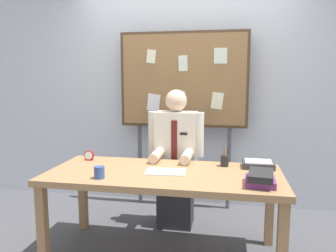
% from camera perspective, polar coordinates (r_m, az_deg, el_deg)
% --- Properties ---
extents(back_wall, '(6.40, 0.08, 2.70)m').
position_cam_1_polar(back_wall, '(3.87, 3.08, 6.34)').
color(back_wall, silver).
rests_on(back_wall, ground_plane).
extents(desk, '(1.89, 0.83, 0.72)m').
position_cam_1_polar(desk, '(2.70, -0.73, -9.54)').
color(desk, '#9E754C').
rests_on(desk, ground_plane).
extents(person, '(0.55, 0.56, 1.37)m').
position_cam_1_polar(person, '(3.28, 1.36, -6.56)').
color(person, '#2D2D33').
rests_on(person, ground_plane).
extents(bulletin_board, '(1.42, 0.09, 1.99)m').
position_cam_1_polar(bulletin_board, '(3.67, 2.67, 7.62)').
color(bulletin_board, '#4C3823').
rests_on(bulletin_board, ground_plane).
extents(book_stack, '(0.22, 0.30, 0.09)m').
position_cam_1_polar(book_stack, '(2.44, 15.77, -8.76)').
color(book_stack, '#72337F').
rests_on(book_stack, desk).
extents(open_notebook, '(0.33, 0.22, 0.01)m').
position_cam_1_polar(open_notebook, '(2.66, -0.43, -7.98)').
color(open_notebook, white).
rests_on(open_notebook, desk).
extents(desk_clock, '(0.09, 0.04, 0.09)m').
position_cam_1_polar(desk_clock, '(3.13, -13.58, -5.09)').
color(desk_clock, maroon).
rests_on(desk_clock, desk).
extents(coffee_mug, '(0.08, 0.08, 0.09)m').
position_cam_1_polar(coffee_mug, '(2.55, -11.86, -7.90)').
color(coffee_mug, '#334C8C').
rests_on(coffee_mug, desk).
extents(pen_holder, '(0.07, 0.07, 0.16)m').
position_cam_1_polar(pen_holder, '(2.88, 9.81, -5.95)').
color(pen_holder, '#262626').
rests_on(pen_holder, desk).
extents(paper_tray, '(0.26, 0.20, 0.06)m').
position_cam_1_polar(paper_tray, '(2.90, 15.41, -6.44)').
color(paper_tray, '#333338').
rests_on(paper_tray, desk).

